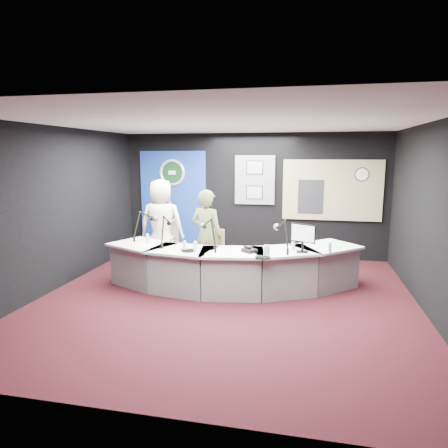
% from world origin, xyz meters
% --- Properties ---
extents(ground, '(6.00, 6.00, 0.00)m').
position_xyz_m(ground, '(0.00, 0.00, 0.00)').
color(ground, black).
rests_on(ground, ground).
extents(ceiling, '(6.00, 6.00, 0.02)m').
position_xyz_m(ceiling, '(0.00, 0.00, 2.80)').
color(ceiling, silver).
rests_on(ceiling, ground).
extents(wall_back, '(6.00, 0.02, 2.80)m').
position_xyz_m(wall_back, '(0.00, 3.00, 1.40)').
color(wall_back, black).
rests_on(wall_back, ground).
extents(wall_front, '(6.00, 0.02, 2.80)m').
position_xyz_m(wall_front, '(0.00, -3.00, 1.40)').
color(wall_front, black).
rests_on(wall_front, ground).
extents(wall_left, '(0.02, 6.00, 2.80)m').
position_xyz_m(wall_left, '(-3.00, 0.00, 1.40)').
color(wall_left, black).
rests_on(wall_left, ground).
extents(wall_right, '(0.02, 6.00, 2.80)m').
position_xyz_m(wall_right, '(3.00, 0.00, 1.40)').
color(wall_right, black).
rests_on(wall_right, ground).
extents(broadcast_desk, '(4.50, 1.90, 0.75)m').
position_xyz_m(broadcast_desk, '(-0.05, 0.55, 0.38)').
color(broadcast_desk, silver).
rests_on(broadcast_desk, ground).
extents(backdrop_panel, '(1.60, 0.05, 2.30)m').
position_xyz_m(backdrop_panel, '(-1.90, 2.97, 1.25)').
color(backdrop_panel, navy).
rests_on(backdrop_panel, wall_back).
extents(agency_seal, '(0.63, 0.07, 0.63)m').
position_xyz_m(agency_seal, '(-1.90, 2.93, 1.90)').
color(agency_seal, silver).
rests_on(agency_seal, backdrop_panel).
extents(seal_center, '(0.48, 0.01, 0.48)m').
position_xyz_m(seal_center, '(-1.90, 2.94, 1.90)').
color(seal_center, black).
rests_on(seal_center, backdrop_panel).
extents(pinboard, '(0.90, 0.04, 1.10)m').
position_xyz_m(pinboard, '(0.05, 2.97, 1.75)').
color(pinboard, slate).
rests_on(pinboard, wall_back).
extents(framed_photo_upper, '(0.34, 0.02, 0.27)m').
position_xyz_m(framed_photo_upper, '(0.05, 2.94, 2.03)').
color(framed_photo_upper, gray).
rests_on(framed_photo_upper, pinboard).
extents(framed_photo_lower, '(0.34, 0.02, 0.27)m').
position_xyz_m(framed_photo_lower, '(0.05, 2.94, 1.47)').
color(framed_photo_lower, gray).
rests_on(framed_photo_lower, pinboard).
extents(booth_window_frame, '(2.12, 0.06, 1.32)m').
position_xyz_m(booth_window_frame, '(1.75, 2.97, 1.55)').
color(booth_window_frame, '#9D9162').
rests_on(booth_window_frame, wall_back).
extents(booth_glow, '(2.00, 0.02, 1.20)m').
position_xyz_m(booth_glow, '(1.75, 2.96, 1.55)').
color(booth_glow, '#FFD5A1').
rests_on(booth_glow, booth_window_frame).
extents(equipment_rack, '(0.55, 0.02, 0.75)m').
position_xyz_m(equipment_rack, '(1.30, 2.94, 1.40)').
color(equipment_rack, black).
rests_on(equipment_rack, booth_window_frame).
extents(wall_clock, '(0.28, 0.01, 0.28)m').
position_xyz_m(wall_clock, '(2.35, 2.94, 1.90)').
color(wall_clock, white).
rests_on(wall_clock, booth_window_frame).
extents(armchair_left, '(0.57, 0.57, 0.89)m').
position_xyz_m(armchair_left, '(-1.68, 1.59, 0.44)').
color(armchair_left, '#AA734D').
rests_on(armchair_left, ground).
extents(armchair_right, '(0.65, 0.65, 0.93)m').
position_xyz_m(armchair_right, '(-0.54, 0.87, 0.46)').
color(armchair_right, '#AA734D').
rests_on(armchair_right, ground).
extents(draped_jacket, '(0.51, 0.17, 0.70)m').
position_xyz_m(draped_jacket, '(-1.66, 1.83, 0.62)').
color(draped_jacket, '#6A6759').
rests_on(draped_jacket, armchair_left).
extents(person_man, '(0.96, 0.68, 1.83)m').
position_xyz_m(person_man, '(-1.68, 1.59, 0.92)').
color(person_man, beige).
rests_on(person_man, ground).
extents(person_woman, '(0.71, 0.56, 1.70)m').
position_xyz_m(person_woman, '(-0.54, 0.87, 0.85)').
color(person_woman, '#515D30').
rests_on(person_woman, ground).
extents(computer_monitor, '(0.38, 0.21, 0.28)m').
position_xyz_m(computer_monitor, '(1.19, 0.40, 1.07)').
color(computer_monitor, black).
rests_on(computer_monitor, broadcast_desk).
extents(desk_phone, '(0.28, 0.28, 0.06)m').
position_xyz_m(desk_phone, '(0.34, 0.25, 0.78)').
color(desk_phone, black).
rests_on(desk_phone, broadcast_desk).
extents(headphones_near, '(0.21, 0.21, 0.03)m').
position_xyz_m(headphones_near, '(0.60, -0.11, 0.77)').
color(headphones_near, black).
rests_on(headphones_near, broadcast_desk).
extents(headphones_far, '(0.24, 0.24, 0.04)m').
position_xyz_m(headphones_far, '(-0.66, 0.09, 0.77)').
color(headphones_far, black).
rests_on(headphones_far, broadcast_desk).
extents(paper_stack, '(0.25, 0.34, 0.00)m').
position_xyz_m(paper_stack, '(-1.54, 0.38, 0.75)').
color(paper_stack, white).
rests_on(paper_stack, broadcast_desk).
extents(notepad, '(0.22, 0.30, 0.00)m').
position_xyz_m(notepad, '(-0.22, 0.05, 0.75)').
color(notepad, white).
rests_on(notepad, broadcast_desk).
extents(boom_mic_a, '(0.30, 0.71, 0.60)m').
position_xyz_m(boom_mic_a, '(-1.74, 0.88, 1.05)').
color(boom_mic_a, black).
rests_on(boom_mic_a, broadcast_desk).
extents(boom_mic_b, '(0.19, 0.74, 0.60)m').
position_xyz_m(boom_mic_b, '(-1.17, 0.48, 1.05)').
color(boom_mic_b, black).
rests_on(boom_mic_b, broadcast_desk).
extents(boom_mic_c, '(0.47, 0.63, 0.60)m').
position_xyz_m(boom_mic_c, '(-0.36, 0.33, 1.05)').
color(boom_mic_c, black).
rests_on(boom_mic_c, broadcast_desk).
extents(boom_mic_d, '(0.35, 0.70, 0.60)m').
position_xyz_m(boom_mic_d, '(0.85, 0.47, 1.05)').
color(boom_mic_d, black).
rests_on(boom_mic_d, broadcast_desk).
extents(water_bottles, '(3.21, 0.61, 0.18)m').
position_xyz_m(water_bottles, '(0.04, 0.31, 0.84)').
color(water_bottles, silver).
rests_on(water_bottles, broadcast_desk).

